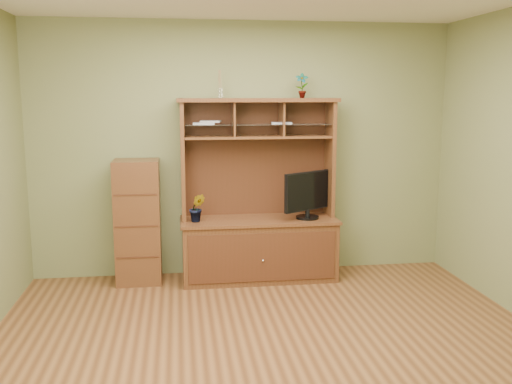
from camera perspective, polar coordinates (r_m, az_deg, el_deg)
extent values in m
cube|color=#532F17|center=(4.58, 1.71, -15.48)|extent=(4.50, 4.00, 0.02)
cube|color=olive|center=(6.16, -1.31, 4.27)|extent=(4.50, 0.02, 2.70)
cube|color=olive|center=(2.26, 10.35, -5.65)|extent=(4.50, 0.02, 2.70)
cube|color=#442113|center=(6.07, 0.29, -5.82)|extent=(1.60, 0.55, 0.62)
cube|color=#3E2211|center=(5.80, 0.68, -6.56)|extent=(1.50, 0.01, 0.50)
sphere|color=silver|center=(5.80, 0.70, -6.89)|extent=(0.02, 0.02, 0.02)
cube|color=#442113|center=(5.99, 0.29, -2.82)|extent=(1.64, 0.59, 0.03)
cube|color=#442113|center=(5.92, -7.34, 3.24)|extent=(0.04, 0.35, 1.25)
cube|color=#442113|center=(6.14, 7.41, 3.46)|extent=(0.04, 0.35, 1.25)
cube|color=#3E2211|center=(6.14, -0.05, 3.55)|extent=(1.52, 0.02, 1.25)
cube|color=#442113|center=(5.94, 0.17, 9.18)|extent=(1.66, 0.40, 0.04)
cube|color=#442113|center=(5.96, 0.16, 5.53)|extent=(1.52, 0.32, 0.02)
cube|color=#442113|center=(5.92, -2.28, 7.30)|extent=(0.02, 0.31, 0.35)
cube|color=#442113|center=(5.99, 2.59, 7.32)|extent=(0.02, 0.31, 0.35)
cube|color=silver|center=(5.94, 0.18, 6.77)|extent=(1.50, 0.27, 0.01)
cylinder|color=black|center=(6.02, 5.16, -2.54)|extent=(0.24, 0.24, 0.02)
cylinder|color=black|center=(6.01, 5.17, -2.07)|extent=(0.05, 0.05, 0.08)
cube|color=black|center=(5.96, 5.20, 0.09)|extent=(0.56, 0.37, 0.41)
imported|color=#29561D|center=(5.84, -5.91, -1.59)|extent=(0.17, 0.14, 0.29)
imported|color=#296B25|center=(6.03, 4.61, 10.58)|extent=(0.15, 0.12, 0.26)
cylinder|color=silver|center=(5.90, -3.63, 9.85)|extent=(0.06, 0.06, 0.10)
cylinder|color=#927049|center=(5.90, -3.64, 11.24)|extent=(0.04, 0.04, 0.18)
cube|color=#AFB0B4|center=(5.90, -5.24, 6.84)|extent=(0.23, 0.18, 0.02)
cube|color=#AFB0B4|center=(5.90, -4.56, 7.05)|extent=(0.23, 0.19, 0.02)
cube|color=#AFB0B4|center=(5.99, 2.57, 6.91)|extent=(0.23, 0.19, 0.02)
cube|color=#442113|center=(6.01, -11.72, -2.92)|extent=(0.46, 0.41, 1.28)
cube|color=#3E2211|center=(5.89, -11.75, -6.41)|extent=(0.42, 0.01, 0.02)
cube|color=#3E2211|center=(5.81, -11.86, -3.38)|extent=(0.42, 0.01, 0.01)
cube|color=#3E2211|center=(5.75, -11.97, -0.26)|extent=(0.42, 0.01, 0.01)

